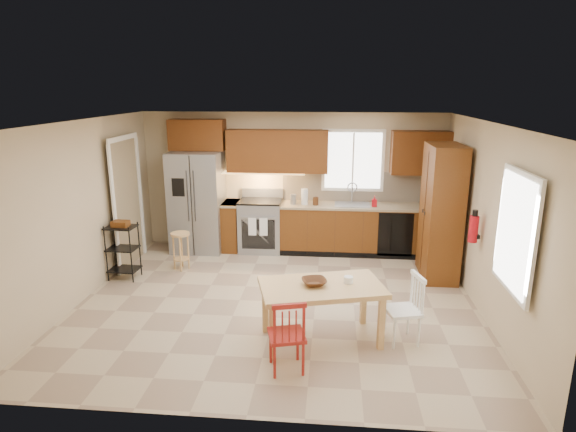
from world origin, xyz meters
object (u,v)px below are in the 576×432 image
at_px(dining_table, 321,313).
at_px(bar_stool, 181,251).
at_px(table_jar, 348,281).
at_px(range_stove, 261,226).
at_px(refrigerator, 197,202).
at_px(chair_white, 403,309).
at_px(fire_extinguisher, 474,229).
at_px(table_bowl, 314,285).
at_px(soap_bottle, 374,201).
at_px(pantry, 441,212).
at_px(chair_red, 287,334).
at_px(utility_cart, 123,251).

distance_m(dining_table, bar_stool, 3.16).
relative_size(dining_table, table_jar, 12.91).
height_order(range_stove, bar_stool, range_stove).
distance_m(refrigerator, chair_white, 4.53).
bearing_deg(fire_extinguisher, table_bowl, -151.06).
distance_m(soap_bottle, fire_extinguisher, 2.27).
relative_size(pantry, fire_extinguisher, 5.83).
xyz_separation_m(range_stove, chair_red, (0.84, -3.83, -0.04)).
xyz_separation_m(dining_table, chair_white, (0.95, 0.05, 0.07)).
relative_size(refrigerator, utility_cart, 2.04).
bearing_deg(refrigerator, bar_stool, -91.20).
bearing_deg(table_bowl, chair_white, 2.76).
bearing_deg(dining_table, soap_bottle, 59.78).
xyz_separation_m(refrigerator, chair_red, (1.99, -3.77, -0.49)).
xyz_separation_m(fire_extinguisher, chair_white, (-1.04, -1.10, -0.68)).
bearing_deg(chair_white, dining_table, 77.93).
relative_size(chair_white, table_jar, 7.58).
relative_size(chair_white, table_bowl, 2.90).
bearing_deg(range_stove, dining_table, -69.48).
distance_m(pantry, utility_cart, 5.00).
height_order(soap_bottle, pantry, pantry).
relative_size(fire_extinguisher, chair_white, 0.43).
distance_m(refrigerator, dining_table, 3.94).
bearing_deg(pantry, chair_white, -111.32).
height_order(chair_white, bar_stool, chair_white).
height_order(soap_bottle, table_bowl, soap_bottle).
bearing_deg(refrigerator, soap_bottle, -0.45).
bearing_deg(range_stove, refrigerator, -177.01).
xyz_separation_m(soap_bottle, fire_extinguisher, (1.15, -1.95, 0.10)).
relative_size(soap_bottle, table_jar, 1.74).
distance_m(chair_white, utility_cart, 4.39).
height_order(fire_extinguisher, chair_white, fire_extinguisher).
distance_m(soap_bottle, pantry, 1.31).
xyz_separation_m(soap_bottle, utility_cart, (-3.98, -1.46, -0.55)).
xyz_separation_m(pantry, bar_stool, (-4.15, -0.10, -0.74)).
relative_size(table_bowl, bar_stool, 0.46).
xyz_separation_m(chair_white, table_jar, (-0.64, 0.04, 0.31)).
xyz_separation_m(soap_bottle, bar_stool, (-3.20, -1.00, -0.68)).
height_order(chair_white, table_bowl, chair_white).
height_order(soap_bottle, bar_stool, soap_bottle).
distance_m(pantry, dining_table, 2.92).
distance_m(chair_red, table_jar, 1.04).
relative_size(pantry, chair_red, 2.52).
bearing_deg(pantry, table_jar, -125.02).
bearing_deg(utility_cart, pantry, 9.14).
xyz_separation_m(refrigerator, soap_bottle, (3.18, -0.02, 0.09)).
relative_size(range_stove, bar_stool, 1.46).
relative_size(soap_bottle, table_bowl, 0.67).
bearing_deg(utility_cart, table_jar, -21.54).
bearing_deg(dining_table, bar_stool, 123.25).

